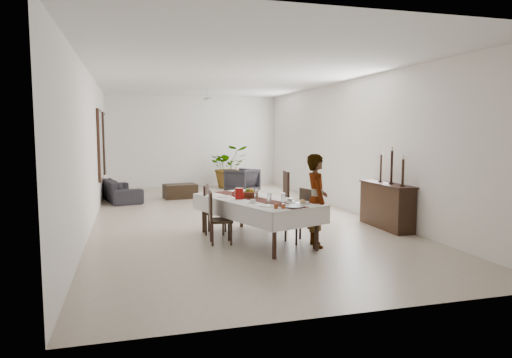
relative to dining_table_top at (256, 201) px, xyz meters
The scene contains 87 objects.
floor 2.64m from the dining_table_top, 88.25° to the left, with size 6.00×12.00×0.00m, color #B8A892.
ceiling 3.54m from the dining_table_top, 88.25° to the left, with size 6.00×12.00×0.02m, color white.
wall_back 8.58m from the dining_table_top, 89.48° to the left, with size 6.00×0.02×3.20m, color white.
wall_front 3.58m from the dining_table_top, 88.72° to the right, with size 6.00×0.02×3.20m, color white.
wall_left 3.97m from the dining_table_top, 139.08° to the left, with size 0.02×12.00×3.20m, color white.
wall_right 4.08m from the dining_table_top, 39.47° to the left, with size 0.02×12.00×3.20m, color white.
dining_table_top is the anchor object (origin of this frame).
table_leg_fl 1.27m from the dining_table_top, 91.76° to the right, with size 0.07×0.07×0.70m, color black.
table_leg_fr 1.27m from the dining_table_top, 49.55° to the right, with size 0.07×0.07×0.70m, color black.
table_leg_bl 1.27m from the dining_table_top, 130.45° to the left, with size 0.07×0.07×0.70m, color black.
table_leg_br 1.27m from the dining_table_top, 88.24° to the left, with size 0.07×0.07×0.70m, color black.
tablecloth_top 0.03m from the dining_table_top, ahead, with size 1.18×2.57×0.01m, color white.
tablecloth_drape_left 0.59m from the dining_table_top, 160.65° to the right, with size 0.01×2.57×0.30m, color silver.
tablecloth_drape_right 0.59m from the dining_table_top, 19.35° to the left, with size 0.01×2.57×0.30m, color white.
tablecloth_drape_near 1.29m from the dining_table_top, 70.65° to the right, with size 1.18×0.01×0.30m, color white.
tablecloth_drape_far 1.29m from the dining_table_top, 109.35° to the left, with size 1.18×0.01×0.30m, color silver.
table_runner 0.04m from the dining_table_top, ahead, with size 0.35×2.49×0.00m, color #552018.
red_pitcher 0.32m from the dining_table_top, 168.39° to the left, with size 0.15×0.15×0.20m, color #990E0B.
pitcher_handle 0.39m from the dining_table_top, behind, with size 0.12×0.12×0.02m, color maroon.
wine_glass_near 0.67m from the dining_table_top, 60.19° to the right, with size 0.07×0.07×0.17m, color white.
wine_glass_mid 0.57m from the dining_table_top, 80.96° to the right, with size 0.07×0.07×0.17m, color white.
wine_glass_far 0.14m from the dining_table_top, 64.35° to the left, with size 0.07×0.07×0.17m, color white.
teacup_right 0.67m from the dining_table_top, 44.09° to the right, with size 0.09×0.09×0.06m, color silver.
saucer_right 0.67m from the dining_table_top, 44.09° to the right, with size 0.15×0.15×0.01m, color white.
teacup_left 0.46m from the dining_table_top, 111.25° to the right, with size 0.09×0.09×0.06m, color white.
saucer_left 0.46m from the dining_table_top, 111.25° to the right, with size 0.15×0.15×0.01m, color white.
plate_near_right 0.96m from the dining_table_top, 50.51° to the right, with size 0.24×0.24×0.01m, color silver.
bread_near_right 0.96m from the dining_table_top, 50.51° to the right, with size 0.09×0.09×0.09m, color tan.
plate_near_left 0.81m from the dining_table_top, 92.45° to the right, with size 0.24×0.24×0.01m, color white.
plate_far_left 0.64m from the dining_table_top, 139.54° to the left, with size 0.24×0.24×0.01m, color silver.
serving_tray 1.05m from the dining_table_top, 70.65° to the right, with size 0.36×0.36×0.02m, color #3A3A3F.
jam_jar_a 1.10m from the dining_table_top, 82.16° to the right, with size 0.06×0.06×0.07m, color #8E3914.
jam_jar_b 1.07m from the dining_table_top, 88.07° to the right, with size 0.06×0.06×0.07m, color maroon.
fruit_basket 0.27m from the dining_table_top, 98.04° to the left, with size 0.30×0.30×0.10m, color brown.
fruit_red 0.32m from the dining_table_top, 92.84° to the left, with size 0.09×0.09×0.09m, color #A41F10.
fruit_green 0.32m from the dining_table_top, 107.30° to the left, with size 0.08×0.08×0.08m, color #5C8B29.
fruit_yellow 0.26m from the dining_table_top, 95.31° to the left, with size 0.08×0.08×0.08m, color gold.
chair_right_near_seat 0.82m from the dining_table_top, 24.03° to the right, with size 0.40×0.40×0.05m, color black.
chair_right_near_leg_fl 1.13m from the dining_table_top, 25.22° to the right, with size 0.04×0.04×0.39m, color black.
chair_right_near_leg_fr 0.97m from the dining_table_top, ahead, with size 0.04×0.04×0.39m, color black.
chair_right_near_leg_bl 0.94m from the dining_table_top, 41.16° to the right, with size 0.04×0.04×0.39m, color black.
chair_right_near_leg_br 0.75m from the dining_table_top, 21.81° to the right, with size 0.04×0.04×0.39m, color black.
chair_right_near_back 0.91m from the dining_table_top, 16.72° to the right, with size 0.40×0.04×0.51m, color black.
chair_right_far_seat 1.25m from the dining_table_top, 55.32° to the left, with size 0.49×0.49×0.06m, color black.
chair_right_far_leg_fl 1.26m from the dining_table_top, 42.08° to the left, with size 0.05×0.05×0.48m, color black.
chair_right_far_leg_fr 1.57m from the dining_table_top, 51.87° to the left, with size 0.05×0.05×0.48m, color black.
chair_right_far_leg_bl 1.08m from the dining_table_top, 60.69° to the left, with size 0.05×0.05×0.48m, color black.
chair_right_far_leg_br 1.43m from the dining_table_top, 66.81° to the left, with size 0.05×0.05×0.48m, color black.
chair_right_far_back 1.35m from the dining_table_top, 46.80° to the left, with size 0.49×0.04×0.62m, color black.
chair_left_near_seat 0.72m from the dining_table_top, behind, with size 0.39×0.39×0.04m, color black.
chair_left_near_leg_fl 0.96m from the dining_table_top, behind, with size 0.04×0.04×0.39m, color black.
chair_left_near_leg_fr 0.99m from the dining_table_top, 166.93° to the right, with size 0.04×0.04×0.39m, color black.
chair_left_near_leg_bl 0.71m from the dining_table_top, 167.73° to the left, with size 0.04×0.04×0.39m, color black.
chair_left_near_leg_br 0.76m from the dining_table_top, 156.32° to the right, with size 0.04×0.04×0.39m, color black.
chair_left_near_back 0.82m from the dining_table_top, behind, with size 0.39×0.04×0.50m, color black.
chair_left_far_seat 1.00m from the dining_table_top, 128.31° to the left, with size 0.40×0.40×0.05m, color black.
chair_left_far_leg_fl 1.29m from the dining_table_top, 125.87° to the left, with size 0.04×0.04×0.39m, color black.
chair_left_far_leg_fr 1.15m from the dining_table_top, 141.02° to the left, with size 0.04×0.04×0.39m, color black.
chair_left_far_leg_bl 1.06m from the dining_table_top, 114.23° to the left, with size 0.04×0.04×0.39m, color black.
chair_left_far_leg_br 0.89m from the dining_table_top, 132.26° to the left, with size 0.04×0.04×0.39m, color black.
chair_left_far_back 1.10m from the dining_table_top, 133.36° to the left, with size 0.40×0.04×0.51m, color black.
woman 1.11m from the dining_table_top, 36.95° to the right, with size 0.58×0.38×1.58m, color gray.
sideboard_body 2.89m from the dining_table_top, ahead, with size 0.39×1.47×0.88m, color black.
sideboard_top 2.88m from the dining_table_top, ahead, with size 0.43×1.53×0.03m, color black.
candlestick_near_base 2.87m from the dining_table_top, ahead, with size 0.10×0.10×0.03m, color black.
candlestick_near_shaft 2.90m from the dining_table_top, ahead, with size 0.05×0.05×0.49m, color black.
candlestick_near_candle 2.96m from the dining_table_top, ahead, with size 0.04×0.04×0.08m, color silver.
candlestick_mid_base 2.87m from the dining_table_top, ahead, with size 0.10×0.10×0.03m, color black.
candlestick_mid_shaft 2.91m from the dining_table_top, ahead, with size 0.05×0.05×0.64m, color black.
candlestick_mid_candle 3.00m from the dining_table_top, ahead, with size 0.04×0.04×0.08m, color beige.
candlestick_far_base 2.93m from the dining_table_top, 11.84° to the left, with size 0.10×0.10×0.03m, color black.
candlestick_far_shaft 2.96m from the dining_table_top, 11.84° to the left, with size 0.05×0.05×0.54m, color black.
candlestick_far_candle 3.03m from the dining_table_top, 11.84° to the left, with size 0.04×0.04×0.08m, color beige.
sofa 6.12m from the dining_table_top, 113.28° to the left, with size 2.03×0.79×0.59m, color #272429.
armchair 6.32m from the dining_table_top, 78.46° to the left, with size 0.84×0.86×0.78m, color #2E2A30.
coffee_table 5.70m from the dining_table_top, 97.52° to the left, with size 0.93×0.62×0.41m, color black.
potted_plant 7.82m from the dining_table_top, 81.43° to the left, with size 1.33×1.15×1.48m, color #325E25.
mirror_frame_near 5.61m from the dining_table_top, 121.34° to the left, with size 0.06×1.05×1.85m, color black.
mirror_glass_near 5.59m from the dining_table_top, 121.03° to the left, with size 0.01×0.90×1.70m, color silver.
mirror_frame_far 7.47m from the dining_table_top, 112.87° to the left, with size 0.06×1.05×1.85m, color black.
mirror_glass_far 7.46m from the dining_table_top, 112.62° to the left, with size 0.01×0.90×1.70m, color silver.
fan_rod 6.02m from the dining_table_top, 89.20° to the left, with size 0.04×0.04×0.20m, color silver.
fan_hub 5.95m from the dining_table_top, 89.20° to the left, with size 0.16×0.16×0.08m, color silver.
fan_blade_n 6.27m from the dining_table_top, 89.25° to the left, with size 0.10×0.55×0.01m, color white.
fan_blade_s 5.62m from the dining_table_top, 89.15° to the left, with size 0.10×0.55×0.01m, color silver.
fan_blade_e 5.96m from the dining_table_top, 85.59° to the left, with size 0.55×0.10×0.01m, color silver.
fan_blade_w 5.95m from the dining_table_top, 92.82° to the left, with size 0.55×0.10×0.01m, color white.
Camera 1 is at (-2.22, -10.28, 1.96)m, focal length 32.00 mm.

